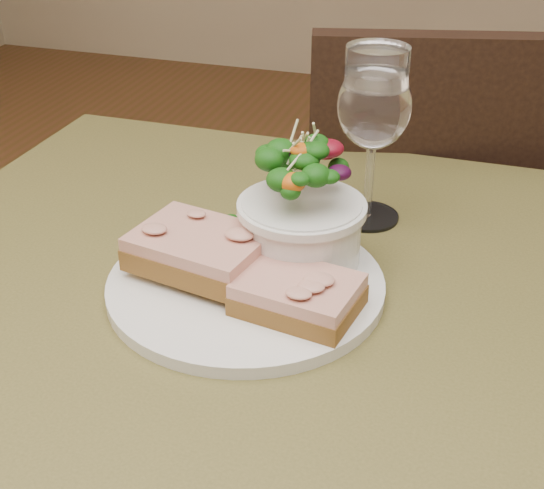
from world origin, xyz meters
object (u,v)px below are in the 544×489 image
(wine_glass, at_px, (374,111))
(sandwich_back, at_px, (200,249))
(salad_bowl, at_px, (302,204))
(dinner_plate, at_px, (246,285))
(sandwich_front, at_px, (298,294))
(chair_far, at_px, (421,346))
(ramekin, at_px, (178,247))
(cafe_table, at_px, (255,400))

(wine_glass, bearing_deg, sandwich_back, -124.89)
(salad_bowl, bearing_deg, dinner_plate, -127.03)
(sandwich_front, bearing_deg, sandwich_back, 172.83)
(chair_far, xyz_separation_m, wine_glass, (-0.05, -0.40, 0.58))
(salad_bowl, bearing_deg, sandwich_front, -75.78)
(sandwich_front, xyz_separation_m, sandwich_back, (-0.10, 0.03, 0.01))
(dinner_plate, relative_size, ramekin, 3.94)
(sandwich_front, xyz_separation_m, salad_bowl, (-0.02, 0.08, 0.04))
(sandwich_back, bearing_deg, ramekin, -179.63)
(wine_glass, bearing_deg, sandwich_front, -95.31)
(chair_far, xyz_separation_m, sandwich_back, (-0.17, -0.57, 0.49))
(sandwich_back, xyz_separation_m, ramekin, (-0.02, 0.00, -0.00))
(sandwich_front, height_order, wine_glass, wine_glass)
(salad_bowl, distance_m, wine_glass, 0.14)
(ramekin, xyz_separation_m, salad_bowl, (0.11, 0.05, 0.04))
(wine_glass, bearing_deg, ramekin, -130.71)
(sandwich_front, relative_size, ramekin, 1.72)
(dinner_plate, distance_m, ramekin, 0.07)
(dinner_plate, height_order, ramekin, ramekin)
(chair_far, distance_m, wine_glass, 0.70)
(chair_far, bearing_deg, cafe_table, 66.02)
(cafe_table, bearing_deg, sandwich_back, 152.80)
(chair_far, relative_size, sandwich_front, 8.00)
(sandwich_front, relative_size, salad_bowl, 0.89)
(cafe_table, distance_m, wine_glass, 0.31)
(dinner_plate, bearing_deg, sandwich_back, -179.42)
(ramekin, height_order, salad_bowl, salad_bowl)
(chair_far, relative_size, dinner_plate, 3.50)
(sandwich_front, bearing_deg, salad_bowl, 113.38)
(dinner_plate, bearing_deg, chair_far, 77.54)
(dinner_plate, height_order, sandwich_back, sandwich_back)
(chair_far, bearing_deg, sandwich_back, 59.50)
(cafe_table, height_order, salad_bowl, salad_bowl)
(dinner_plate, bearing_deg, sandwich_front, -27.50)
(sandwich_front, bearing_deg, cafe_table, -167.82)
(dinner_plate, bearing_deg, wine_glass, 65.96)
(sandwich_front, distance_m, ramekin, 0.13)
(chair_far, bearing_deg, dinner_plate, 63.65)
(chair_far, xyz_separation_m, dinner_plate, (-0.13, -0.57, 0.46))
(sandwich_front, height_order, salad_bowl, salad_bowl)
(sandwich_front, distance_m, salad_bowl, 0.10)
(chair_far, height_order, ramekin, chair_far)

